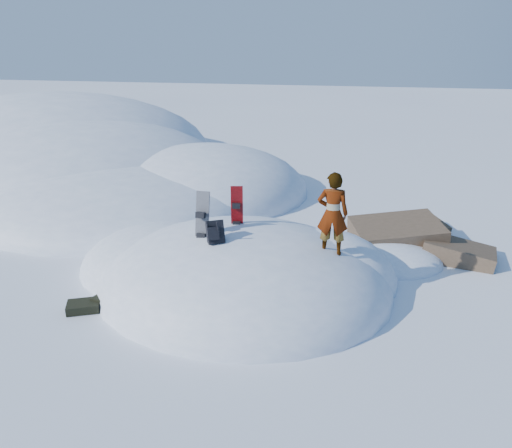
% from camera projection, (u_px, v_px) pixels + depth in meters
% --- Properties ---
extents(ground, '(120.00, 120.00, 0.00)m').
position_uv_depth(ground, '(243.00, 288.00, 11.88)').
color(ground, white).
rests_on(ground, ground).
extents(snow_mound, '(8.00, 6.00, 3.00)m').
position_uv_depth(snow_mound, '(239.00, 283.00, 12.13)').
color(snow_mound, white).
rests_on(snow_mound, ground).
extents(snow_ridge, '(21.50, 18.50, 6.40)m').
position_uv_depth(snow_ridge, '(80.00, 169.00, 23.14)').
color(snow_ridge, white).
rests_on(snow_ridge, ground).
extents(rock_outcrop, '(4.68, 4.41, 1.68)m').
position_uv_depth(rock_outcrop, '(400.00, 253.00, 13.82)').
color(rock_outcrop, brown).
rests_on(rock_outcrop, ground).
extents(snowboard_red, '(0.29, 0.18, 1.51)m').
position_uv_depth(snowboard_red, '(237.00, 217.00, 11.70)').
color(snowboard_red, '#B9090F').
rests_on(snowboard_red, snow_mound).
extents(snowboard_dark, '(0.33, 0.34, 1.64)m').
position_uv_depth(snowboard_dark, '(202.00, 228.00, 11.08)').
color(snowboard_dark, black).
rests_on(snowboard_dark, snow_mound).
extents(backpack, '(0.52, 0.58, 0.60)m').
position_uv_depth(backpack, '(215.00, 232.00, 10.74)').
color(backpack, black).
rests_on(backpack, snow_mound).
extents(gear_pile, '(0.93, 0.73, 0.24)m').
position_uv_depth(gear_pile, '(86.00, 305.00, 10.85)').
color(gear_pile, black).
rests_on(gear_pile, ground).
extents(person, '(0.69, 0.47, 1.83)m').
position_uv_depth(person, '(333.00, 214.00, 10.64)').
color(person, slate).
rests_on(person, snow_mound).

